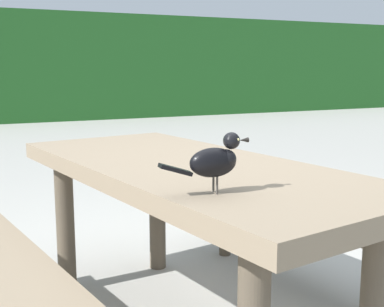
% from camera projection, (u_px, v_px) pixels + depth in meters
% --- Properties ---
extents(ground_plane, '(60.00, 60.00, 0.00)m').
position_uv_depth(ground_plane, '(214.00, 304.00, 2.44)').
color(ground_plane, '#A3A099').
extents(hedge_wall, '(28.00, 1.75, 2.25)m').
position_uv_depth(hedge_wall, '(6.00, 67.00, 10.79)').
color(hedge_wall, '#235B23').
rests_on(hedge_wall, ground).
extents(picnic_table_foreground, '(1.94, 1.97, 0.74)m').
position_uv_depth(picnic_table_foreground, '(189.00, 207.00, 2.08)').
color(picnic_table_foreground, '#84725B').
rests_on(picnic_table_foreground, ground).
extents(bird_grackle, '(0.29, 0.08, 0.18)m').
position_uv_depth(bird_grackle, '(216.00, 160.00, 1.54)').
color(bird_grackle, black).
rests_on(bird_grackle, picnic_table_foreground).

